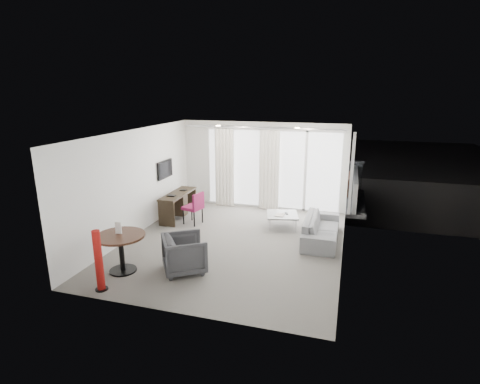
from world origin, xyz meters
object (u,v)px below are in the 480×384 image
(desk, at_px, (178,206))
(sofa, at_px, (321,228))
(desk_chair, at_px, (193,208))
(tub_armchair, at_px, (185,254))
(red_lamp, at_px, (99,261))
(rattan_chair_b, at_px, (339,185))
(coffee_table, at_px, (282,220))
(round_table, at_px, (122,253))
(rattan_chair_a, at_px, (285,183))

(desk, distance_m, sofa, 4.03)
(desk_chair, bearing_deg, tub_armchair, -55.64)
(desk, distance_m, red_lamp, 4.03)
(sofa, height_order, rattan_chair_b, rattan_chair_b)
(desk, distance_m, rattan_chair_b, 5.44)
(tub_armchair, bearing_deg, coffee_table, -58.48)
(round_table, height_order, sofa, round_table)
(rattan_chair_b, bearing_deg, desk, -121.89)
(round_table, relative_size, tub_armchair, 1.18)
(desk, relative_size, coffee_table, 1.94)
(coffee_table, bearing_deg, desk_chair, -170.03)
(red_lamp, xyz_separation_m, rattan_chair_b, (3.88, 7.41, -0.13))
(desk, height_order, rattan_chair_a, rattan_chair_a)
(red_lamp, distance_m, rattan_chair_b, 8.37)
(desk_chair, relative_size, rattan_chair_b, 0.99)
(desk_chair, distance_m, tub_armchair, 2.77)
(desk, bearing_deg, rattan_chair_b, 38.79)
(rattan_chair_a, distance_m, rattan_chair_b, 1.81)
(rattan_chair_a, bearing_deg, desk_chair, -94.42)
(desk, xyz_separation_m, rattan_chair_a, (2.43, 3.32, 0.05))
(rattan_chair_a, bearing_deg, desk, -103.45)
(desk_chair, xyz_separation_m, tub_armchair, (0.95, -2.60, -0.07))
(coffee_table, bearing_deg, rattan_chair_b, 68.41)
(tub_armchair, bearing_deg, rattan_chair_a, -41.65)
(desk_chair, relative_size, rattan_chair_a, 1.07)
(coffee_table, distance_m, rattan_chair_a, 3.26)
(desk_chair, height_order, rattan_chair_b, rattan_chair_b)
(sofa, height_order, rattan_chair_a, rattan_chair_a)
(sofa, bearing_deg, desk, 82.93)
(red_lamp, relative_size, tub_armchair, 1.39)
(tub_armchair, xyz_separation_m, sofa, (2.48, 2.41, -0.08))
(desk_chair, height_order, rattan_chair_a, desk_chair)
(desk_chair, xyz_separation_m, rattan_chair_a, (1.86, 3.63, -0.03))
(rattan_chair_a, bearing_deg, coffee_table, -58.30)
(desk, height_order, sofa, desk)
(round_table, bearing_deg, rattan_chair_a, 72.23)
(round_table, distance_m, tub_armchair, 1.25)
(desk, relative_size, tub_armchair, 1.88)
(desk_chair, xyz_separation_m, red_lamp, (-0.21, -3.70, 0.13))
(coffee_table, bearing_deg, desk, -177.85)
(round_table, xyz_separation_m, coffee_table, (2.61, 3.37, -0.21))
(desk, bearing_deg, round_table, -84.36)
(sofa, bearing_deg, tub_armchair, 134.23)
(round_table, height_order, rattan_chair_b, rattan_chair_b)
(coffee_table, bearing_deg, red_lamp, -122.03)
(tub_armchair, relative_size, coffee_table, 1.03)
(coffee_table, distance_m, rattan_chair_b, 3.56)
(rattan_chair_a, bearing_deg, tub_armchair, -75.58)
(round_table, bearing_deg, desk, 95.64)
(rattan_chair_b, bearing_deg, tub_armchair, -94.01)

